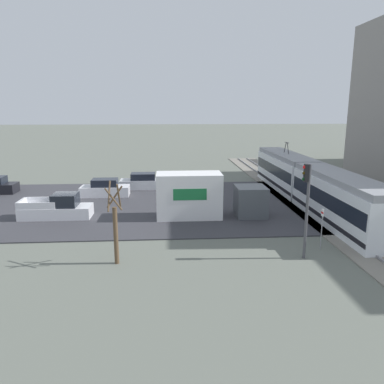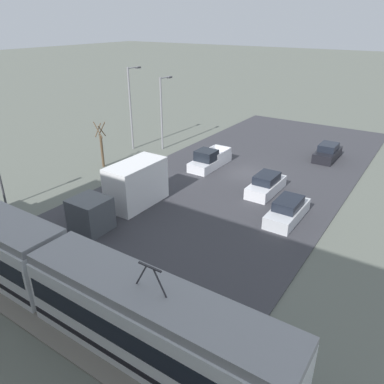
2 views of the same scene
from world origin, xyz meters
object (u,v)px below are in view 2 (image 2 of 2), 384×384
pickup_truck (210,160)px  street_tree (102,147)px  sedan_car_2 (328,153)px  sedan_car_1 (288,211)px  light_rail_tram (53,272)px  street_lamp_mid_block (131,103)px  street_lamp_near_crossing (163,108)px  box_truck (126,190)px  sedan_car_0 (266,185)px

pickup_truck → street_tree: (8.77, 5.52, 1.26)m
sedan_car_2 → street_tree: street_tree is taller
sedan_car_1 → sedan_car_2: 14.44m
light_rail_tram → street_lamp_mid_block: street_lamp_mid_block is taller
street_tree → street_lamp_near_crossing: bearing=-100.5°
box_truck → sedan_car_1: 11.81m
light_rail_tram → street_lamp_near_crossing: size_ratio=3.26×
sedan_car_0 → street_lamp_mid_block: 17.78m
light_rail_tram → sedan_car_0: 18.43m
pickup_truck → box_truck: bearing=87.3°
sedan_car_2 → light_rail_tram: bearing=79.3°
box_truck → sedan_car_1: (-10.57, -5.20, -0.90)m
box_truck → sedan_car_2: bearing=-115.6°
sedan_car_0 → sedan_car_1: bearing=132.6°
street_tree → street_lamp_mid_block: 6.79m
light_rail_tram → street_lamp_mid_block: bearing=-57.3°
sedan_car_2 → street_lamp_near_crossing: street_lamp_near_crossing is taller
box_truck → sedan_car_1: size_ratio=1.76×
pickup_truck → sedan_car_1: bearing=149.9°
pickup_truck → street_lamp_near_crossing: 8.51m
sedan_car_2 → sedan_car_1: bearing=94.7°
street_lamp_near_crossing → street_lamp_mid_block: size_ratio=0.89×
sedan_car_1 → light_rail_tram: bearing=65.6°
sedan_car_1 → street_tree: bearing=-0.9°
sedan_car_0 → street_lamp_near_crossing: size_ratio=0.58×
box_truck → pickup_truck: box_truck is taller
sedan_car_0 → street_lamp_mid_block: size_ratio=0.52×
light_rail_tram → street_lamp_near_crossing: 25.29m
street_tree → street_lamp_mid_block: street_lamp_mid_block is taller
street_lamp_near_crossing → street_lamp_mid_block: (2.76, 1.80, 0.51)m
light_rail_tram → street_lamp_near_crossing: (10.70, -22.75, 2.67)m
pickup_truck → street_tree: size_ratio=1.17×
street_lamp_mid_block → street_lamp_near_crossing: bearing=-147.0°
light_rail_tram → sedan_car_1: light_rail_tram is taller
sedan_car_0 → sedan_car_2: sedan_car_2 is taller
sedan_car_0 → street_tree: 16.06m
sedan_car_1 → street_lamp_near_crossing: size_ratio=0.61×
box_truck → pickup_truck: 11.07m
sedan_car_0 → street_tree: bearing=11.1°
box_truck → street_lamp_mid_block: (9.57, -11.48, 3.34)m
box_truck → pickup_truck: size_ratio=1.58×
pickup_truck → street_lamp_mid_block: size_ratio=0.60×
box_truck → sedan_car_0: (-7.46, -8.58, -0.89)m
sedan_car_0 → box_truck: bearing=49.0°
box_truck → sedan_car_2: box_truck is taller
sedan_car_1 → sedan_car_2: (1.17, -14.40, 0.01)m
box_truck → light_rail_tram: bearing=112.4°
sedan_car_2 → street_lamp_near_crossing: (16.20, 6.32, 3.72)m
box_truck → street_lamp_mid_block: size_ratio=0.95×
pickup_truck → street_lamp_mid_block: (10.09, -0.46, 4.20)m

